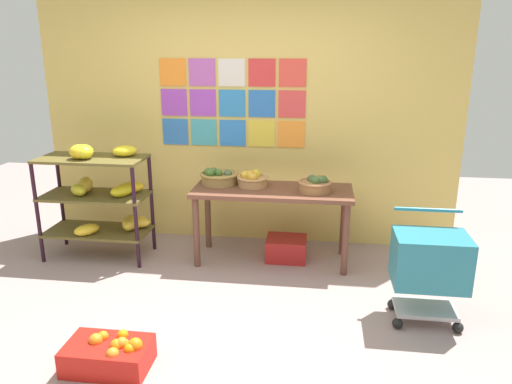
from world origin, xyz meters
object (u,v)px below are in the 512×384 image
produce_crate_under_table (286,248)px  shopping_cart (430,263)px  fruit_basket_centre (315,184)px  fruit_basket_right (252,179)px  display_table (272,199)px  fruit_basket_left (219,177)px  banana_shelf_unit (102,192)px  orange_crate_foreground (110,354)px

produce_crate_under_table → shopping_cart: 1.53m
fruit_basket_centre → fruit_basket_right: bearing=170.0°
display_table → produce_crate_under_table: bearing=16.1°
display_table → fruit_basket_left: 0.57m
fruit_basket_left → produce_crate_under_table: (0.67, -0.07, -0.68)m
fruit_basket_centre → banana_shelf_unit: bearing=-177.9°
fruit_basket_centre → produce_crate_under_table: (-0.26, 0.08, -0.68)m
orange_crate_foreground → banana_shelf_unit: bearing=114.6°
display_table → orange_crate_foreground: size_ratio=2.78×
fruit_basket_right → fruit_basket_left: bearing=173.1°
fruit_basket_left → fruit_basket_centre: fruit_basket_left is taller
fruit_basket_left → orange_crate_foreground: bearing=-99.9°
fruit_basket_right → fruit_basket_centre: bearing=-10.0°
banana_shelf_unit → display_table: bearing=3.8°
fruit_basket_left → fruit_basket_centre: size_ratio=1.20×
orange_crate_foreground → shopping_cart: bearing=22.0°
fruit_basket_left → orange_crate_foreground: fruit_basket_left is taller
produce_crate_under_table → orange_crate_foreground: size_ratio=0.72×
banana_shelf_unit → produce_crate_under_table: size_ratio=2.94×
shopping_cart → fruit_basket_centre: bearing=144.0°
display_table → shopping_cart: size_ratio=1.80×
display_table → orange_crate_foreground: (-0.87, -1.80, -0.52)m
fruit_basket_centre → fruit_basket_right: same height
fruit_basket_right → orange_crate_foreground: fruit_basket_right is taller
display_table → produce_crate_under_table: display_table is taller
orange_crate_foreground → shopping_cart: 2.32m
fruit_basket_right → banana_shelf_unit: bearing=-172.9°
produce_crate_under_table → display_table: bearing=-163.9°
display_table → fruit_basket_centre: bearing=-5.1°
produce_crate_under_table → fruit_basket_left: bearing=174.0°
fruit_basket_right → orange_crate_foreground: size_ratio=0.55×
shopping_cart → orange_crate_foreground: bearing=-147.5°
display_table → fruit_basket_left: bearing=168.4°
fruit_basket_right → orange_crate_foreground: (-0.66, -1.87, -0.69)m
display_table → shopping_cart: shopping_cart is taller
produce_crate_under_table → shopping_cart: (1.12, -0.98, 0.36)m
fruit_basket_right → shopping_cart: fruit_basket_right is taller
banana_shelf_unit → fruit_basket_right: (1.44, 0.18, 0.13)m
fruit_basket_left → produce_crate_under_table: fruit_basket_left is taller
fruit_basket_right → shopping_cart: (1.46, -1.01, -0.32)m
banana_shelf_unit → fruit_basket_left: size_ratio=3.04×
orange_crate_foreground → fruit_basket_right: bearing=70.4°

